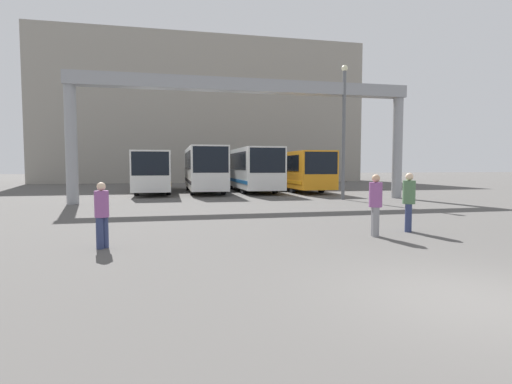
{
  "coord_description": "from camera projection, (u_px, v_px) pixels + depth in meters",
  "views": [
    {
      "loc": [
        -4.45,
        -4.91,
        2.01
      ],
      "look_at": [
        1.06,
        20.26,
        0.3
      ],
      "focal_mm": 28.0,
      "sensor_mm": 36.0,
      "label": 1
    }
  ],
  "objects": [
    {
      "name": "pedestrian_mid_right",
      "position": [
        375.0,
        204.0,
        11.3
      ],
      "size": [
        0.37,
        0.37,
        1.76
      ],
      "rotation": [
        0.0,
        0.0,
        4.44
      ],
      "color": "gray",
      "rests_on": "ground"
    },
    {
      "name": "pedestrian_near_right",
      "position": [
        409.0,
        201.0,
        12.1
      ],
      "size": [
        0.37,
        0.37,
        1.79
      ],
      "rotation": [
        0.0,
        0.0,
        0.96
      ],
      "color": "navy",
      "rests_on": "ground"
    },
    {
      "name": "pedestrian_mid_left",
      "position": [
        102.0,
        213.0,
        9.64
      ],
      "size": [
        0.33,
        0.33,
        1.61
      ],
      "rotation": [
        0.0,
        0.0,
        4.02
      ],
      "color": "navy",
      "rests_on": "ground"
    },
    {
      "name": "bus_slot_3",
      "position": [
        293.0,
        169.0,
        32.76
      ],
      "size": [
        2.56,
        12.49,
        3.04
      ],
      "color": "orange",
      "rests_on": "ground"
    },
    {
      "name": "bus_slot_0",
      "position": [
        154.0,
        169.0,
        30.32
      ],
      "size": [
        2.46,
        12.33,
        2.97
      ],
      "color": "silver",
      "rests_on": "ground"
    },
    {
      "name": "lamp_post",
      "position": [
        344.0,
        127.0,
        23.37
      ],
      "size": [
        0.36,
        0.36,
        7.83
      ],
      "color": "#595B60",
      "rests_on": "ground"
    },
    {
      "name": "overhead_gantry",
      "position": [
        249.0,
        104.0,
        22.41
      ],
      "size": [
        19.3,
        0.8,
        6.83
      ],
      "color": "gray",
      "rests_on": "ground"
    },
    {
      "name": "bus_slot_1",
      "position": [
        204.0,
        167.0,
        30.0
      ],
      "size": [
        2.47,
        10.08,
        3.33
      ],
      "color": "silver",
      "rests_on": "ground"
    },
    {
      "name": "bus_slot_2",
      "position": [
        251.0,
        167.0,
        31.28
      ],
      "size": [
        2.62,
        11.09,
        3.27
      ],
      "color": "silver",
      "rests_on": "ground"
    },
    {
      "name": "ground_plane",
      "position": [
        480.0,
        302.0,
        5.87
      ],
      "size": [
        200.0,
        200.0,
        0.0
      ],
      "primitive_type": "plane",
      "color": "#514F4C"
    },
    {
      "name": "building_backdrop",
      "position": [
        203.0,
        115.0,
        52.11
      ],
      "size": [
        38.98,
        12.0,
        17.3
      ],
      "color": "gray",
      "rests_on": "ground"
    }
  ]
}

